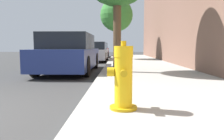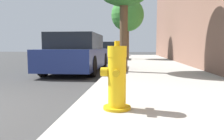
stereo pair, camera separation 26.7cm
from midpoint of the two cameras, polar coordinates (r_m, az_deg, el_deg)
The scene contains 6 objects.
sidewalk_slab at distance 2.84m, azimuth 20.82°, elevation -12.16°, with size 3.21×40.00×0.15m.
fire_hydrant at distance 2.77m, azimuth 0.17°, elevation -2.25°, with size 0.38×0.38×0.87m.
parked_car_near at distance 8.38m, azimuth -11.92°, elevation 4.17°, with size 1.82×4.56×1.43m.
parked_car_mid at distance 14.66m, azimuth -5.12°, elevation 4.72°, with size 1.69×4.42×1.27m.
parked_car_far at distance 20.67m, azimuth -3.93°, elevation 5.20°, with size 1.85×3.85×1.35m.
street_tree_far at distance 14.96m, azimuth 0.65°, elevation 14.11°, with size 2.17×2.17×4.01m.
Camera 1 is at (2.38, -2.55, 0.94)m, focal length 35.00 mm.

